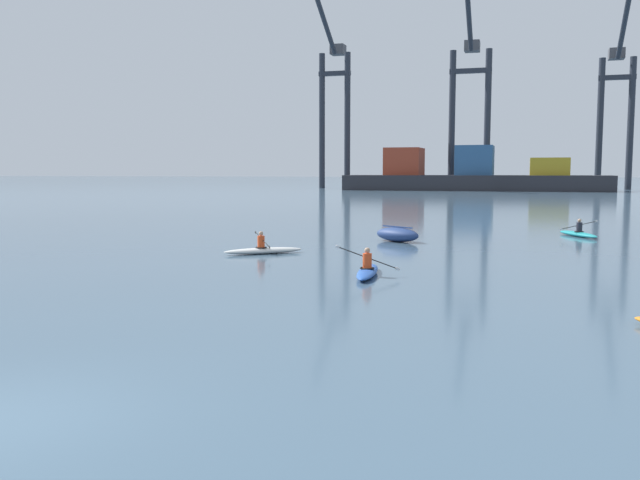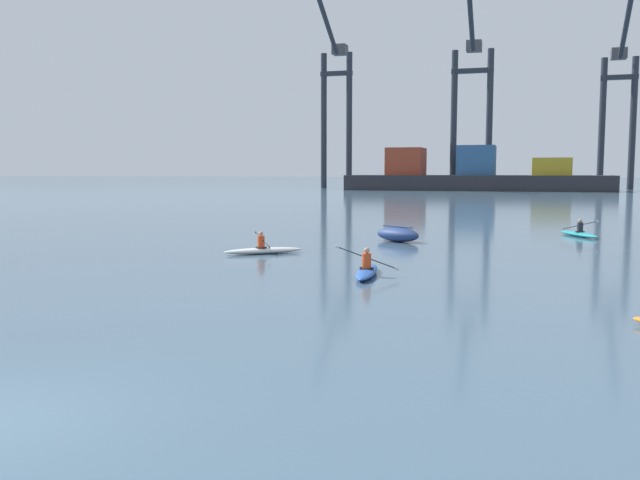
% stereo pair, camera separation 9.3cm
% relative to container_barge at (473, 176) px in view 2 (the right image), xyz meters
% --- Properties ---
extents(container_barge, '(46.42, 11.17, 8.00)m').
position_rel_container_barge_xyz_m(container_barge, '(0.00, 0.00, 0.00)').
color(container_barge, '#28282D').
rests_on(container_barge, ground).
extents(gantry_crane_west, '(6.50, 18.58, 36.49)m').
position_rel_container_barge_xyz_m(gantry_crane_west, '(-27.72, 7.23, 15.60)').
color(gantry_crane_west, '#232833').
rests_on(gantry_crane_west, ground).
extents(gantry_crane_west_mid, '(7.75, 18.20, 36.08)m').
position_rel_container_barge_xyz_m(gantry_crane_west_mid, '(-0.95, 5.64, 15.17)').
color(gantry_crane_west_mid, '#232833').
rests_on(gantry_crane_west_mid, ground).
extents(gantry_crane_east_mid, '(6.56, 19.61, 35.58)m').
position_rel_container_barge_xyz_m(gantry_crane_east_mid, '(25.27, 13.14, 14.59)').
color(gantry_crane_east_mid, '#232833').
rests_on(gantry_crane_east_mid, ground).
extents(capsized_dinghy, '(2.78, 2.33, 0.76)m').
position_rel_container_barge_xyz_m(capsized_dinghy, '(3.41, -92.68, -2.20)').
color(capsized_dinghy, navy).
rests_on(capsized_dinghy, ground).
extents(kayak_blue, '(2.18, 3.45, 1.03)m').
position_rel_container_barge_xyz_m(kayak_blue, '(4.44, -103.86, -2.38)').
color(kayak_blue, '#2856B2').
rests_on(kayak_blue, ground).
extents(kayak_white, '(3.06, 2.55, 0.95)m').
position_rel_container_barge_xyz_m(kayak_white, '(-1.10, -99.23, -2.38)').
color(kayak_white, silver).
rests_on(kayak_white, ground).
extents(kayak_teal, '(2.12, 3.29, 0.95)m').
position_rel_container_barge_xyz_m(kayak_teal, '(12.15, -87.33, -2.38)').
color(kayak_teal, teal).
rests_on(kayak_teal, ground).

